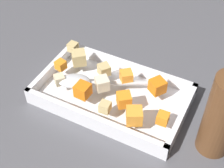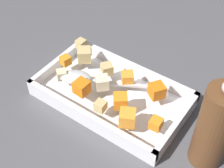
# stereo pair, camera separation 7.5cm
# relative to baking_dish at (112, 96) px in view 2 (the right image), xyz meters

# --- Properties ---
(ground_plane) EXTENTS (4.00, 4.00, 0.00)m
(ground_plane) POSITION_rel_baking_dish_xyz_m (0.02, 0.01, -0.01)
(ground_plane) COLOR #4C4C51
(baking_dish) EXTENTS (0.35, 0.20, 0.04)m
(baking_dish) POSITION_rel_baking_dish_xyz_m (0.00, 0.00, 0.00)
(baking_dish) COLOR silver
(baking_dish) RESTS_ON ground_plane
(carrot_chunk_far_right) EXTENTS (0.04, 0.04, 0.03)m
(carrot_chunk_far_right) POSITION_rel_baking_dish_xyz_m (-0.05, 0.03, 0.04)
(carrot_chunk_far_right) COLOR orange
(carrot_chunk_far_right) RESTS_ON baking_dish
(carrot_chunk_far_left) EXTENTS (0.03, 0.03, 0.02)m
(carrot_chunk_far_left) POSITION_rel_baking_dish_xyz_m (-0.14, 0.04, 0.04)
(carrot_chunk_far_left) COLOR orange
(carrot_chunk_far_left) RESTS_ON baking_dish
(carrot_chunk_near_left) EXTENTS (0.04, 0.04, 0.03)m
(carrot_chunk_near_left) POSITION_rel_baking_dish_xyz_m (-0.10, -0.04, 0.05)
(carrot_chunk_near_left) COLOR orange
(carrot_chunk_near_left) RESTS_ON baking_dish
(carrot_chunk_rim_edge) EXTENTS (0.04, 0.04, 0.03)m
(carrot_chunk_rim_edge) POSITION_rel_baking_dish_xyz_m (-0.02, -0.03, 0.04)
(carrot_chunk_rim_edge) COLOR orange
(carrot_chunk_rim_edge) RESTS_ON baking_dish
(carrot_chunk_under_handle) EXTENTS (0.03, 0.03, 0.03)m
(carrot_chunk_under_handle) POSITION_rel_baking_dish_xyz_m (0.05, 0.05, 0.05)
(carrot_chunk_under_handle) COLOR orange
(carrot_chunk_under_handle) RESTS_ON baking_dish
(carrot_chunk_mid_left) EXTENTS (0.03, 0.03, 0.02)m
(carrot_chunk_mid_left) POSITION_rel_baking_dish_xyz_m (0.14, -0.00, 0.04)
(carrot_chunk_mid_left) COLOR orange
(carrot_chunk_mid_left) RESTS_ON baking_dish
(carrot_chunk_back_center) EXTENTS (0.04, 0.04, 0.03)m
(carrot_chunk_back_center) POSITION_rel_baking_dish_xyz_m (-0.09, 0.07, 0.05)
(carrot_chunk_back_center) COLOR orange
(carrot_chunk_back_center) RESTS_ON baking_dish
(potato_chunk_corner_se) EXTENTS (0.02, 0.02, 0.02)m
(potato_chunk_corner_se) POSITION_rel_baking_dish_xyz_m (0.15, -0.07, 0.04)
(potato_chunk_corner_se) COLOR tan
(potato_chunk_corner_se) RESTS_ON baking_dish
(potato_chunk_corner_ne) EXTENTS (0.04, 0.04, 0.03)m
(potato_chunk_corner_ne) POSITION_rel_baking_dish_xyz_m (0.04, -0.03, 0.04)
(potato_chunk_corner_ne) COLOR tan
(potato_chunk_corner_ne) RESTS_ON baking_dish
(potato_chunk_near_spoon) EXTENTS (0.02, 0.02, 0.02)m
(potato_chunk_near_spoon) POSITION_rel_baking_dish_xyz_m (-0.02, 0.07, 0.04)
(potato_chunk_near_spoon) COLOR tan
(potato_chunk_near_spoon) RESTS_ON baking_dish
(potato_chunk_corner_nw) EXTENTS (0.03, 0.03, 0.02)m
(potato_chunk_corner_nw) POSITION_rel_baking_dish_xyz_m (0.11, 0.04, 0.04)
(potato_chunk_corner_nw) COLOR beige
(potato_chunk_corner_nw) RESTS_ON baking_dish
(potato_chunk_center) EXTENTS (0.05, 0.05, 0.03)m
(potato_chunk_center) POSITION_rel_baking_dish_xyz_m (0.11, -0.04, 0.05)
(potato_chunk_center) COLOR tan
(potato_chunk_center) RESTS_ON baking_dish
(parsnip_chunk_front_center) EXTENTS (0.04, 0.04, 0.03)m
(parsnip_chunk_front_center) POSITION_rel_baking_dish_xyz_m (0.01, 0.01, 0.04)
(parsnip_chunk_front_center) COLOR beige
(parsnip_chunk_front_center) RESTS_ON baking_dish
(serving_spoon) EXTENTS (0.23, 0.14, 0.02)m
(serving_spoon) POSITION_rel_baking_dish_xyz_m (0.07, 0.02, 0.04)
(serving_spoon) COLOR silver
(serving_spoon) RESTS_ON baking_dish
(pepper_mill) EXTENTS (0.07, 0.07, 0.22)m
(pepper_mill) POSITION_rel_baking_dish_xyz_m (-0.25, 0.02, 0.09)
(pepper_mill) COLOR brown
(pepper_mill) RESTS_ON ground_plane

